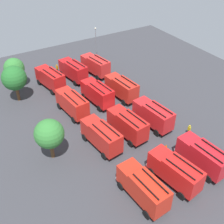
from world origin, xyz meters
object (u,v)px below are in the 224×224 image
fire_truck_4 (175,171)px  fire_truck_5 (127,124)px  fire_truck_1 (153,115)px  fire_truck_6 (97,93)px  tree_3 (14,68)px  fire_truck_7 (73,70)px  tree_2 (14,78)px  firefighter_2 (203,148)px  traffic_cone_1 (130,164)px  fire_truck_11 (50,78)px  firefighter_4 (189,129)px  firefighter_0 (92,59)px  firefighter_3 (57,68)px  traffic_cone_0 (166,146)px  fire_truck_8 (143,187)px  fire_truck_9 (101,135)px  firefighter_1 (134,116)px  traffic_cone_2 (124,85)px  lamppost (96,41)px  fire_truck_0 (203,155)px  fire_truck_2 (122,87)px  fire_truck_3 (95,65)px  fire_truck_10 (72,103)px  tree_1 (49,134)px

fire_truck_4 → fire_truck_5: 10.65m
fire_truck_1 → fire_truck_6: 11.02m
fire_truck_6 → tree_3: (12.96, 10.64, 1.83)m
fire_truck_7 → tree_2: tree_2 is taller
firefighter_2 → traffic_cone_1: bearing=68.1°
fire_truck_11 → firefighter_4: 27.27m
firefighter_0 → firefighter_3: bearing=82.2°
traffic_cone_0 → fire_truck_8: bearing=123.4°
tree_3 → fire_truck_4: bearing=-162.9°
fire_truck_9 → firefighter_1: bearing=-77.9°
firefighter_0 → traffic_cone_2: (-12.32, -0.59, -0.60)m
firefighter_2 → lamppost: bearing=-7.0°
traffic_cone_0 → fire_truck_0: bearing=-164.4°
firefighter_0 → traffic_cone_0: (-30.04, 3.52, -0.66)m
fire_truck_2 → fire_truck_3: size_ratio=0.99×
firefighter_1 → firefighter_3: size_ratio=1.06×
traffic_cone_2 → firefighter_3: bearing=36.5°
fire_truck_5 → firefighter_1: 3.86m
fire_truck_4 → fire_truck_9: (10.42, 4.56, 0.00)m
fire_truck_10 → fire_truck_4: bearing=-172.7°
fire_truck_5 → fire_truck_0: bearing=-161.9°
fire_truck_9 → fire_truck_8: bearing=171.3°
fire_truck_0 → lamppost: lamppost is taller
fire_truck_0 → fire_truck_3: (30.15, -0.24, 0.00)m
fire_truck_7 → fire_truck_9: same height
fire_truck_10 → firefighter_2: 21.71m
fire_truck_11 → traffic_cone_1: size_ratio=11.60×
lamppost → fire_truck_9: bearing=153.2°
fire_truck_8 → firefighter_2: 12.05m
fire_truck_8 → firefighter_4: size_ratio=4.31×
traffic_cone_1 → fire_truck_11: bearing=3.9°
firefighter_1 → traffic_cone_0: 7.64m
firefighter_1 → firefighter_2: size_ratio=1.02×
tree_1 → tree_2: size_ratio=0.93×
tree_3 → traffic_cone_0: tree_3 is taller
fire_truck_10 → firefighter_1: bearing=-138.7°
fire_truck_2 → fire_truck_3: bearing=-6.4°
fire_truck_1 → traffic_cone_0: bearing=158.6°
firefighter_0 → firefighter_3: 8.36m
fire_truck_10 → firefighter_4: 19.17m
traffic_cone_0 → traffic_cone_2: (17.72, -4.11, 0.06)m
firefighter_0 → fire_truck_10: bearing=133.6°
fire_truck_2 → firefighter_2: 18.39m
fire_truck_5 → firefighter_0: (24.81, -6.86, -1.21)m
firefighter_0 → traffic_cone_2: firefighter_0 is taller
fire_truck_3 → tree_2: size_ratio=1.12×
fire_truck_11 → tree_2: tree_2 is taller
fire_truck_8 → fire_truck_7: bearing=-13.9°
fire_truck_4 → fire_truck_6: bearing=-9.9°
fire_truck_6 → traffic_cone_0: fire_truck_6 is taller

